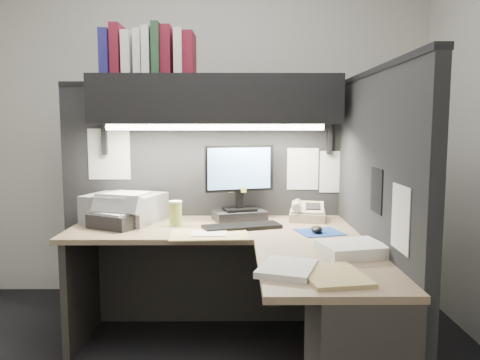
% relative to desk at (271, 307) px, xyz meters
% --- Properties ---
extents(wall_back, '(3.50, 0.04, 2.70)m').
position_rel_desk_xyz_m(wall_back, '(-0.43, 1.50, 0.91)').
color(wall_back, silver).
rests_on(wall_back, floor).
extents(wall_front, '(3.50, 0.04, 2.70)m').
position_rel_desk_xyz_m(wall_front, '(-0.43, -1.50, 0.91)').
color(wall_front, silver).
rests_on(wall_front, floor).
extents(partition_back, '(1.90, 0.06, 1.60)m').
position_rel_desk_xyz_m(partition_back, '(-0.40, 0.93, 0.36)').
color(partition_back, black).
rests_on(partition_back, floor).
extents(partition_right, '(0.06, 1.50, 1.60)m').
position_rel_desk_xyz_m(partition_right, '(0.55, 0.18, 0.36)').
color(partition_right, black).
rests_on(partition_right, floor).
extents(desk, '(1.70, 1.53, 0.73)m').
position_rel_desk_xyz_m(desk, '(0.00, 0.00, 0.00)').
color(desk, '#8D7659').
rests_on(desk, floor).
extents(overhead_shelf, '(1.55, 0.34, 0.30)m').
position_rel_desk_xyz_m(overhead_shelf, '(-0.30, 0.75, 1.06)').
color(overhead_shelf, black).
rests_on(overhead_shelf, partition_back).
extents(task_light_tube, '(1.32, 0.04, 0.04)m').
position_rel_desk_xyz_m(task_light_tube, '(-0.30, 0.61, 0.89)').
color(task_light_tube, white).
rests_on(task_light_tube, overhead_shelf).
extents(monitor, '(0.44, 0.29, 0.49)m').
position_rel_desk_xyz_m(monitor, '(-0.15, 0.74, 0.48)').
color(monitor, black).
rests_on(monitor, desk).
extents(keyboard, '(0.49, 0.28, 0.02)m').
position_rel_desk_xyz_m(keyboard, '(-0.14, 0.50, 0.30)').
color(keyboard, black).
rests_on(keyboard, desk).
extents(mousepad, '(0.29, 0.27, 0.00)m').
position_rel_desk_xyz_m(mousepad, '(0.30, 0.39, 0.29)').
color(mousepad, navy).
rests_on(mousepad, desk).
extents(mouse, '(0.07, 0.11, 0.04)m').
position_rel_desk_xyz_m(mouse, '(0.29, 0.37, 0.31)').
color(mouse, black).
rests_on(mouse, mousepad).
extents(telephone, '(0.26, 0.27, 0.09)m').
position_rel_desk_xyz_m(telephone, '(0.29, 0.74, 0.33)').
color(telephone, '#B6A68C').
rests_on(telephone, desk).
extents(coffee_cup, '(0.10, 0.10, 0.14)m').
position_rel_desk_xyz_m(coffee_cup, '(-0.54, 0.58, 0.36)').
color(coffee_cup, '#AEBC4B').
rests_on(coffee_cup, desk).
extents(printer, '(0.53, 0.49, 0.17)m').
position_rel_desk_xyz_m(printer, '(-0.89, 0.72, 0.37)').
color(printer, gray).
rests_on(printer, desk).
extents(notebook_stack, '(0.36, 0.34, 0.08)m').
position_rel_desk_xyz_m(notebook_stack, '(-0.89, 0.55, 0.33)').
color(notebook_stack, black).
rests_on(notebook_stack, desk).
extents(open_folder, '(0.45, 0.31, 0.01)m').
position_rel_desk_xyz_m(open_folder, '(-0.32, 0.32, 0.29)').
color(open_folder, tan).
rests_on(open_folder, desk).
extents(paper_stack_a, '(0.34, 0.30, 0.06)m').
position_rel_desk_xyz_m(paper_stack_a, '(0.38, -0.08, 0.31)').
color(paper_stack_a, white).
rests_on(paper_stack_a, desk).
extents(paper_stack_b, '(0.29, 0.33, 0.03)m').
position_rel_desk_xyz_m(paper_stack_b, '(0.04, -0.34, 0.30)').
color(paper_stack_b, white).
rests_on(paper_stack_b, desk).
extents(manila_stack, '(0.29, 0.34, 0.02)m').
position_rel_desk_xyz_m(manila_stack, '(0.22, -0.41, 0.30)').
color(manila_stack, tan).
rests_on(manila_stack, desk).
extents(binder_row, '(0.57, 0.26, 0.31)m').
position_rel_desk_xyz_m(binder_row, '(-0.72, 0.75, 1.35)').
color(binder_row, navy).
rests_on(binder_row, overhead_shelf).
extents(pinned_papers, '(1.76, 1.31, 0.51)m').
position_rel_desk_xyz_m(pinned_papers, '(-0.00, 0.56, 0.61)').
color(pinned_papers, white).
rests_on(pinned_papers, partition_back).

